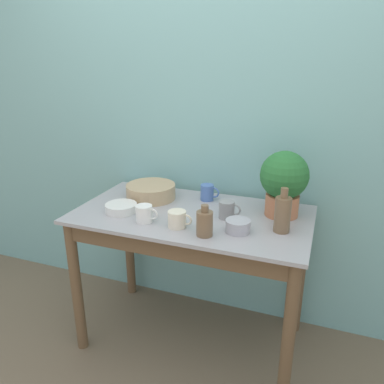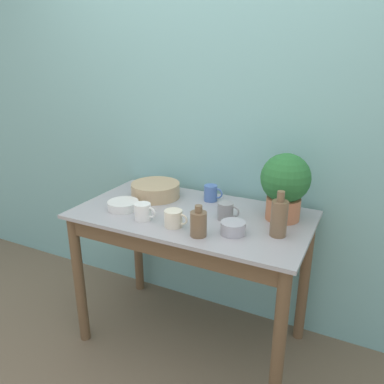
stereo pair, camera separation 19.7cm
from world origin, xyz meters
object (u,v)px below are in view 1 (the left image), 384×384
at_px(bottle_tall, 283,214).
at_px(bowl_small_enamel_white, 121,208).
at_px(potted_plant, 284,181).
at_px(mug_white, 145,214).
at_px(bottle_short, 205,223).
at_px(mug_grey, 227,210).
at_px(bowl_small_steel, 238,226).
at_px(mug_cream, 177,219).
at_px(mug_blue, 208,192).
at_px(bowl_wash_large, 151,191).

relative_size(bottle_tall, bowl_small_enamel_white, 1.29).
distance_m(potted_plant, mug_white, 0.73).
relative_size(bottle_tall, bottle_short, 1.45).
distance_m(mug_grey, bowl_small_steel, 0.17).
bearing_deg(bowl_small_enamel_white, mug_cream, -11.51).
bearing_deg(bowl_small_enamel_white, potted_plant, 17.42).
xyz_separation_m(potted_plant, bowl_small_enamel_white, (-0.82, -0.26, -0.17)).
bearing_deg(bottle_short, mug_white, 173.16).
relative_size(mug_blue, bowl_small_steel, 0.94).
bearing_deg(potted_plant, mug_blue, 170.19).
distance_m(mug_white, mug_blue, 0.45).
relative_size(bottle_tall, mug_blue, 1.95).
xyz_separation_m(bowl_wash_large, bowl_small_enamel_white, (-0.06, -0.24, -0.02)).
relative_size(mug_white, mug_blue, 1.06).
distance_m(mug_grey, mug_blue, 0.28).
height_order(mug_white, mug_grey, mug_grey).
height_order(bottle_short, mug_white, bottle_short).
xyz_separation_m(bottle_short, mug_cream, (-0.15, 0.04, -0.02)).
bearing_deg(mug_cream, bottle_short, -14.42).
xyz_separation_m(bottle_short, mug_grey, (0.04, 0.23, -0.02)).
height_order(mug_grey, bowl_small_steel, mug_grey).
distance_m(bottle_short, mug_cream, 0.16).
relative_size(potted_plant, bowl_wash_large, 1.20).
bearing_deg(mug_grey, bowl_wash_large, 166.11).
height_order(bowl_wash_large, bottle_short, bottle_short).
distance_m(bottle_short, bowl_small_enamel_white, 0.53).
bearing_deg(bowl_small_enamel_white, mug_blue, 40.99).
height_order(bottle_tall, bowl_small_enamel_white, bottle_tall).
xyz_separation_m(potted_plant, bowl_small_steel, (-0.17, -0.28, -0.16)).
xyz_separation_m(mug_white, bowl_small_enamel_white, (-0.18, 0.07, -0.02)).
relative_size(mug_cream, bowl_small_steel, 1.03).
bearing_deg(potted_plant, mug_cream, -144.24).
bearing_deg(potted_plant, bowl_small_enamel_white, -162.58).
xyz_separation_m(bowl_wash_large, mug_blue, (0.32, 0.09, 0.00)).
relative_size(mug_white, bowl_small_enamel_white, 0.70).
bearing_deg(potted_plant, bottle_tall, -82.05).
distance_m(bottle_short, mug_grey, 0.24).
relative_size(mug_white, mug_grey, 1.02).
distance_m(bowl_wash_large, bottle_short, 0.58).
bearing_deg(bottle_tall, bowl_small_steel, -158.51).
bearing_deg(bottle_tall, bottle_short, -153.23).
xyz_separation_m(potted_plant, mug_white, (-0.64, -0.33, -0.15)).
bearing_deg(bowl_wash_large, potted_plant, 0.93).
bearing_deg(mug_grey, mug_blue, 129.76).
xyz_separation_m(potted_plant, mug_grey, (-0.26, -0.14, -0.15)).
xyz_separation_m(bottle_short, mug_blue, (-0.13, 0.45, -0.02)).
xyz_separation_m(bottle_short, mug_white, (-0.33, 0.04, -0.02)).
distance_m(bottle_short, mug_white, 0.34).
bearing_deg(bowl_wash_large, bottle_tall, -13.51).
bearing_deg(bottle_short, potted_plant, 50.50).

